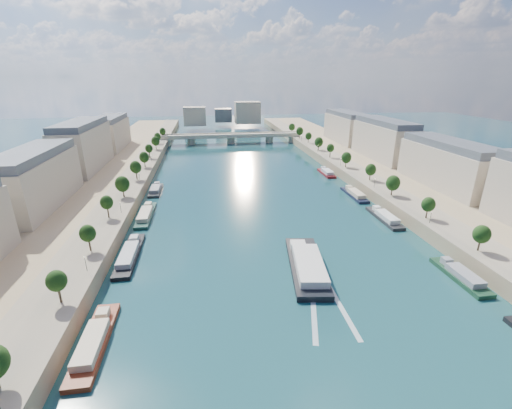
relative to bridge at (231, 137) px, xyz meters
name	(u,v)px	position (x,y,z in m)	size (l,w,h in m)	color
ground	(253,193)	(0.00, -130.01, -5.08)	(700.00, 700.00, 0.00)	#0B2631
quay_left	(91,196)	(-72.00, -130.01, -2.58)	(44.00, 520.00, 5.00)	#9E8460
quay_right	(396,182)	(72.00, -130.01, -2.58)	(44.00, 520.00, 5.00)	#9E8460
pave_left	(126,189)	(-57.00, -130.01, -0.03)	(14.00, 520.00, 0.10)	gray
pave_right	(368,178)	(57.00, -130.01, -0.03)	(14.00, 520.00, 0.10)	gray
trees_left	(130,175)	(-55.00, -128.01, 5.39)	(4.80, 268.80, 8.26)	#382B1E
trees_right	(357,162)	(55.00, -120.01, 5.39)	(4.80, 268.80, 8.26)	#382B1E
lamps_left	(131,189)	(-52.50, -140.01, 2.70)	(0.36, 200.36, 4.28)	black
lamps_right	(356,170)	(52.50, -125.01, 2.70)	(0.36, 200.36, 4.28)	black
buildings_left	(63,159)	(-85.00, -118.01, 11.37)	(16.00, 226.00, 23.20)	#B7A58D
buildings_right	(411,148)	(85.00, -118.01, 11.37)	(16.00, 226.00, 23.20)	#B7A58D
skyline	(227,114)	(3.19, 89.52, 9.57)	(79.00, 42.00, 22.00)	#B7A58D
bridge	(231,137)	(0.00, 0.00, 0.00)	(112.00, 12.00, 8.15)	#C1B79E
tour_barge	(307,265)	(5.74, -199.30, -3.80)	(13.61, 32.96, 4.34)	black
wake	(326,305)	(5.74, -215.80, -5.06)	(11.26, 26.02, 0.04)	silver
moored_barges_left	(128,259)	(-45.50, -187.40, -4.24)	(5.00, 153.19, 3.60)	black
moored_barges_right	(394,225)	(45.50, -175.79, -4.24)	(5.00, 157.46, 3.60)	black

